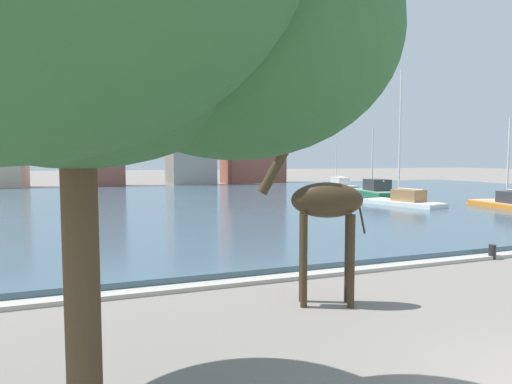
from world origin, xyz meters
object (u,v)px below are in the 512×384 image
Objects in this scene: giraffe_statue at (321,204)px; sailboat_grey at (336,187)px; mooring_bollard at (492,252)px; sailboat_green at (372,193)px; sailboat_white at (399,202)px; sailboat_orange at (507,205)px.

sailboat_grey is (19.21, 31.46, -1.83)m from giraffe_statue.
giraffe_statue is 8.41m from mooring_bollard.
sailboat_green is 14.77× the size of mooring_bollard.
giraffe_statue is 21.89m from sailboat_white.
sailboat_grey is (1.51, 8.54, -0.02)m from sailboat_green.
sailboat_orange is at bearing -34.21° from sailboat_white.
sailboat_white is (-5.62, 3.82, 0.04)m from sailboat_orange.
sailboat_green is at bearing 104.71° from sailboat_orange.
sailboat_white reaches higher than sailboat_grey.
mooring_bollard is (7.86, 2.10, -2.14)m from giraffe_statue.
sailboat_orange is 13.84× the size of mooring_bollard.
sailboat_orange is at bearing 38.10° from mooring_bollard.
sailboat_white reaches higher than giraffe_statue.
sailboat_white is 19.08× the size of mooring_bollard.
sailboat_green is at bearing 52.32° from giraffe_statue.
mooring_bollard is at bearing -141.90° from sailboat_orange.
sailboat_orange is 16.14m from mooring_bollard.
sailboat_green reaches higher than sailboat_orange.
sailboat_white is at bearing -105.32° from sailboat_grey.
sailboat_grey is (-1.35, 19.41, 0.10)m from sailboat_orange.
sailboat_orange is 11.24m from sailboat_green.
sailboat_grey is at bearing 80.00° from sailboat_green.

